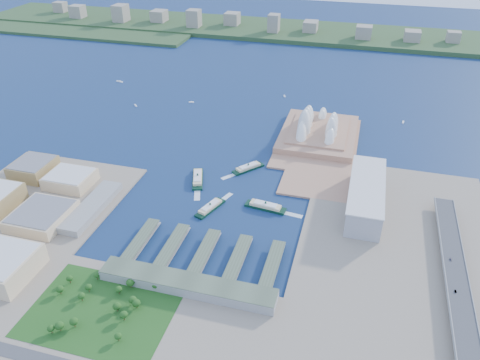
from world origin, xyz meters
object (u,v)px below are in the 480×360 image
(ferry_d, at_px, (265,205))
(ferry_c, at_px, (210,206))
(car_b, at_px, (456,291))
(opera_house, at_px, (320,121))
(ferry_b, at_px, (248,167))
(ferry_a, at_px, (198,177))
(toaster_building, at_px, (366,195))
(car_c, at_px, (451,259))

(ferry_d, bearing_deg, ferry_c, 114.34)
(ferry_c, height_order, car_b, car_b)
(opera_house, distance_m, ferry_c, 286.80)
(ferry_d, bearing_deg, ferry_b, 34.39)
(ferry_b, relative_size, ferry_d, 0.94)
(opera_house, relative_size, ferry_b, 3.30)
(ferry_a, xyz_separation_m, ferry_d, (116.28, -44.68, -0.20))
(toaster_building, xyz_separation_m, ferry_d, (-132.14, -38.25, -15.04))
(ferry_b, relative_size, car_c, 11.65)
(toaster_building, relative_size, ferry_d, 2.69)
(ferry_b, xyz_separation_m, car_c, (283.17, -160.28, 10.38))
(opera_house, relative_size, car_c, 38.47)
(ferry_c, relative_size, car_c, 11.41)
(car_b, bearing_deg, ferry_d, -26.39)
(ferry_a, height_order, ferry_b, ferry_a)
(ferry_b, bearing_deg, ferry_c, -61.75)
(ferry_b, height_order, car_c, car_c)
(toaster_building, xyz_separation_m, ferry_c, (-205.51, -61.13, -15.45))
(opera_house, bearing_deg, ferry_b, -123.05)
(ferry_b, xyz_separation_m, car_b, (283.17, -212.31, 10.43))
(opera_house, xyz_separation_m, ferry_c, (-115.51, -261.13, -26.95))
(ferry_a, bearing_deg, toaster_building, -20.10)
(ferry_a, height_order, ferry_c, ferry_a)
(ferry_b, bearing_deg, toaster_building, 21.54)
(ferry_d, bearing_deg, ferry_a, 76.00)
(ferry_c, bearing_deg, toaster_building, -143.66)
(car_b, bearing_deg, toaster_building, -56.73)
(opera_house, xyz_separation_m, ferry_d, (-42.14, -238.25, -26.54))
(opera_house, xyz_separation_m, car_b, (191.00, -353.95, -16.42))
(ferry_d, height_order, car_b, car_b)
(ferry_a, distance_m, ferry_b, 84.18)
(car_b, bearing_deg, car_c, -90.00)
(ferry_c, bearing_deg, ferry_a, -37.79)
(opera_house, distance_m, car_c, 357.64)
(car_c, bearing_deg, car_b, -90.00)
(car_b, xyz_separation_m, car_c, (0.00, 52.03, -0.05))
(opera_house, relative_size, ferry_c, 3.37)
(toaster_building, relative_size, ferry_b, 2.84)
(toaster_building, height_order, car_b, toaster_building)
(toaster_building, xyz_separation_m, car_c, (101.00, -101.91, -4.97))
(car_b, bearing_deg, ferry_b, -36.86)
(ferry_b, distance_m, car_b, 354.07)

